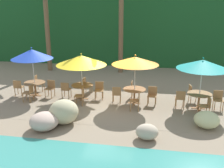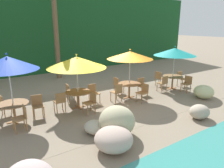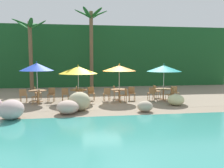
% 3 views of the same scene
% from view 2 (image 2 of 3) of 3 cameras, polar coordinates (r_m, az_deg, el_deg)
% --- Properties ---
extents(ground_plane, '(120.00, 120.00, 0.00)m').
position_cam_2_polar(ground_plane, '(9.75, -0.51, -5.14)').
color(ground_plane, gray).
extents(terrace_deck, '(18.00, 5.20, 0.01)m').
position_cam_2_polar(terrace_deck, '(9.75, -0.51, -5.12)').
color(terrace_deck, gray).
rests_on(terrace_deck, ground).
extents(foliage_backdrop, '(28.00, 2.40, 6.00)m').
position_cam_2_polar(foliage_backdrop, '(17.37, -17.42, 13.50)').
color(foliage_backdrop, '#194C23').
rests_on(foliage_backdrop, ground).
extents(rock_seawall, '(16.14, 3.02, 0.99)m').
position_cam_2_polar(rock_seawall, '(5.79, -12.89, -16.89)').
color(rock_seawall, '#C1A4A9').
rests_on(rock_seawall, ground).
extents(umbrella_blue, '(2.09, 2.09, 2.58)m').
position_cam_2_polar(umbrella_blue, '(8.08, -26.77, 5.15)').
color(umbrella_blue, silver).
rests_on(umbrella_blue, ground).
extents(dining_table_blue, '(1.10, 1.10, 0.74)m').
position_cam_2_polar(dining_table_blue, '(8.48, -25.43, -5.58)').
color(dining_table_blue, olive).
rests_on(dining_table_blue, ground).
extents(chair_blue_seaward, '(0.46, 0.47, 0.87)m').
position_cam_2_polar(chair_blue_seaward, '(8.65, -19.77, -5.25)').
color(chair_blue_seaward, '#9E7042').
rests_on(chair_blue_seaward, ground).
extents(chair_blue_inland, '(0.48, 0.48, 0.87)m').
position_cam_2_polar(chair_blue_inland, '(9.27, -27.42, -4.74)').
color(chair_blue_inland, '#9E7042').
rests_on(chair_blue_inland, ground).
extents(chair_blue_right, '(0.44, 0.43, 0.87)m').
position_cam_2_polar(chair_blue_right, '(7.74, -23.53, -8.15)').
color(chair_blue_right, '#9E7042').
rests_on(chair_blue_right, ground).
extents(umbrella_yellow, '(2.48, 2.48, 2.36)m').
position_cam_2_polar(umbrella_yellow, '(8.76, -9.67, 5.91)').
color(umbrella_yellow, silver).
rests_on(umbrella_yellow, ground).
extents(dining_table_yellow, '(1.10, 1.10, 0.74)m').
position_cam_2_polar(dining_table_yellow, '(9.10, -9.27, -2.79)').
color(dining_table_yellow, olive).
rests_on(dining_table_yellow, ground).
extents(chair_yellow_seaward, '(0.46, 0.47, 0.87)m').
position_cam_2_polar(chair_yellow_seaward, '(9.63, -5.18, -2.22)').
color(chair_yellow_seaward, '#9E7042').
rests_on(chair_yellow_seaward, ground).
extents(chair_yellow_inland, '(0.46, 0.45, 0.87)m').
position_cam_2_polar(chair_yellow_inland, '(9.87, -11.48, -2.04)').
color(chair_yellow_inland, '#9E7042').
rests_on(chair_yellow_inland, ground).
extents(chair_yellow_left, '(0.42, 0.43, 0.87)m').
position_cam_2_polar(chair_yellow_left, '(8.77, -14.08, -4.50)').
color(chair_yellow_left, '#9E7042').
rests_on(chair_yellow_left, ground).
extents(chair_yellow_right, '(0.47, 0.46, 0.87)m').
position_cam_2_polar(chair_yellow_right, '(8.49, -5.83, -4.76)').
color(chair_yellow_right, '#9E7042').
rests_on(chair_yellow_right, ground).
extents(umbrella_orange, '(2.19, 2.19, 2.42)m').
position_cam_2_polar(umbrella_orange, '(9.95, 4.96, 7.88)').
color(umbrella_orange, silver).
rests_on(umbrella_orange, ground).
extents(dining_table_orange, '(1.10, 1.10, 0.74)m').
position_cam_2_polar(dining_table_orange, '(10.26, 4.76, -0.49)').
color(dining_table_orange, olive).
rests_on(dining_table_orange, ground).
extents(chair_orange_seaward, '(0.45, 0.46, 0.87)m').
position_cam_2_polar(chair_orange_seaward, '(10.84, 8.23, -0.27)').
color(chair_orange_seaward, '#9E7042').
rests_on(chair_orange_seaward, ground).
extents(chair_orange_inland, '(0.43, 0.43, 0.87)m').
position_cam_2_polar(chair_orange_inland, '(10.89, 1.57, -0.04)').
color(chair_orange_inland, '#9E7042').
rests_on(chair_orange_inland, ground).
extents(chair_orange_left, '(0.46, 0.47, 0.87)m').
position_cam_2_polar(chair_orange_left, '(9.68, 1.48, -2.07)').
color(chair_orange_left, '#9E7042').
rests_on(chair_orange_left, ground).
extents(chair_orange_right, '(0.47, 0.46, 0.87)m').
position_cam_2_polar(chair_orange_right, '(9.79, 8.58, -2.04)').
color(chair_orange_right, '#9E7042').
rests_on(chair_orange_right, ground).
extents(umbrella_teal, '(2.28, 2.28, 2.42)m').
position_cam_2_polar(umbrella_teal, '(11.93, 16.86, 8.46)').
color(umbrella_teal, silver).
rests_on(umbrella_teal, ground).
extents(dining_table_teal, '(1.10, 1.10, 0.74)m').
position_cam_2_polar(dining_table_teal, '(12.19, 16.31, 1.54)').
color(dining_table_teal, olive).
rests_on(dining_table_teal, ground).
extents(chair_teal_seaward, '(0.43, 0.43, 0.87)m').
position_cam_2_polar(chair_teal_seaward, '(12.92, 18.38, 1.69)').
color(chair_teal_seaward, '#9E7042').
rests_on(chair_teal_seaward, ground).
extents(chair_teal_inland, '(0.48, 0.48, 0.87)m').
position_cam_2_polar(chair_teal_inland, '(12.59, 12.79, 1.75)').
color(chair_teal_inland, '#9E7042').
rests_on(chair_teal_inland, ground).
extents(chair_teal_left, '(0.43, 0.43, 0.87)m').
position_cam_2_polar(chair_teal_left, '(11.53, 13.91, 0.39)').
color(chair_teal_left, '#9E7042').
rests_on(chair_teal_left, ground).
extents(chair_teal_right, '(0.47, 0.46, 0.87)m').
position_cam_2_polar(chair_teal_right, '(11.86, 19.89, 0.32)').
color(chair_teal_right, '#9E7042').
rests_on(chair_teal_right, ground).
extents(palm_tree_second, '(2.94, 2.68, 7.06)m').
position_cam_2_polar(palm_tree_second, '(14.39, -15.52, 19.68)').
color(palm_tree_second, brown).
rests_on(palm_tree_second, ground).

